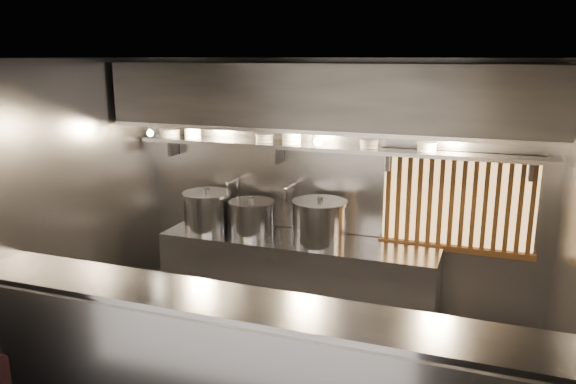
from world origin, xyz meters
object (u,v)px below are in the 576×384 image
Objects in this scene: pendant_bulb at (318,141)px; stock_pot_left at (208,211)px; stock_pot_mid at (252,218)px; stock_pot_right at (320,222)px; heat_lamp at (149,128)px.

stock_pot_left is at bearing -176.35° from pendant_bulb.
pendant_bulb is 1.14m from stock_pot_mid.
stock_pot_left is at bearing -179.20° from stock_pot_mid.
pendant_bulb is 0.84m from stock_pot_right.
heat_lamp is 2.09m from stock_pot_right.
stock_pot_right is at bearing -2.65° from stock_pot_mid.
stock_pot_right reaches higher than stock_pot_left.
heat_lamp is at bearing -172.65° from stock_pot_right.
stock_pot_mid is (0.54, 0.01, -0.03)m from stock_pot_left.
heat_lamp reaches higher than stock_pot_left.
stock_pot_mid is 0.79m from stock_pot_right.
stock_pot_mid is 0.83× the size of stock_pot_right.
stock_pot_left is at bearing 26.89° from heat_lamp.
stock_pot_mid is at bearing 14.48° from heat_lamp.
stock_pot_left is 1.22× the size of stock_pot_mid.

